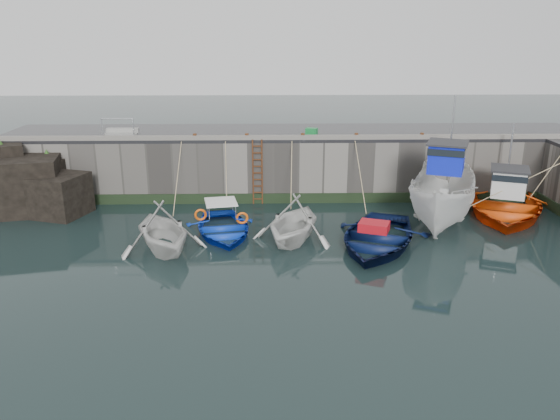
{
  "coord_description": "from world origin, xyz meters",
  "views": [
    {
      "loc": [
        -1.47,
        -15.87,
        8.02
      ],
      "look_at": [
        -1.01,
        5.16,
        1.2
      ],
      "focal_mm": 35.0,
      "sensor_mm": 36.0,
      "label": 1
    }
  ],
  "objects_px": {
    "boat_near_white": "(163,249)",
    "boat_near_blue": "(223,233)",
    "fish_crate": "(312,131)",
    "boat_far_orange": "(505,205)",
    "bollard_a": "(195,137)",
    "boat_near_navy": "(376,245)",
    "bollard_b": "(247,136)",
    "boat_far_white": "(444,198)",
    "bollard_c": "(303,136)",
    "bollard_d": "(356,136)",
    "bollard_e": "(422,136)",
    "ladder": "(258,172)",
    "boat_near_blacktrim": "(293,240)"
  },
  "relations": [
    {
      "from": "bollard_b",
      "to": "boat_near_navy",
      "type": "bearing_deg",
      "value": -48.51
    },
    {
      "from": "boat_near_blacktrim",
      "to": "bollard_e",
      "type": "relative_size",
      "value": 14.81
    },
    {
      "from": "boat_far_orange",
      "to": "boat_near_blacktrim",
      "type": "bearing_deg",
      "value": -140.99
    },
    {
      "from": "boat_far_white",
      "to": "bollard_c",
      "type": "height_order",
      "value": "boat_far_white"
    },
    {
      "from": "ladder",
      "to": "boat_near_blue",
      "type": "distance_m",
      "value": 4.69
    },
    {
      "from": "boat_near_blue",
      "to": "bollard_e",
      "type": "xyz_separation_m",
      "value": [
        9.4,
        4.52,
        3.3
      ]
    },
    {
      "from": "boat_near_navy",
      "to": "bollard_c",
      "type": "xyz_separation_m",
      "value": [
        -2.61,
        6.01,
        3.3
      ]
    },
    {
      "from": "boat_near_navy",
      "to": "bollard_b",
      "type": "relative_size",
      "value": 20.31
    },
    {
      "from": "boat_far_white",
      "to": "boat_far_orange",
      "type": "relative_size",
      "value": 0.96
    },
    {
      "from": "boat_near_white",
      "to": "bollard_d",
      "type": "distance_m",
      "value": 10.97
    },
    {
      "from": "boat_near_blue",
      "to": "bollard_a",
      "type": "xyz_separation_m",
      "value": [
        -1.6,
        4.52,
        3.3
      ]
    },
    {
      "from": "ladder",
      "to": "boat_far_orange",
      "type": "distance_m",
      "value": 11.7
    },
    {
      "from": "fish_crate",
      "to": "boat_near_navy",
      "type": "bearing_deg",
      "value": -52.82
    },
    {
      "from": "boat_near_blue",
      "to": "boat_near_blacktrim",
      "type": "distance_m",
      "value": 3.05
    },
    {
      "from": "boat_far_white",
      "to": "fish_crate",
      "type": "xyz_separation_m",
      "value": [
        -5.48,
        4.67,
        2.14
      ]
    },
    {
      "from": "boat_near_blue",
      "to": "bollard_c",
      "type": "distance_m",
      "value": 6.65
    },
    {
      "from": "fish_crate",
      "to": "bollard_b",
      "type": "height_order",
      "value": "fish_crate"
    },
    {
      "from": "boat_near_navy",
      "to": "fish_crate",
      "type": "bearing_deg",
      "value": 127.24
    },
    {
      "from": "boat_far_white",
      "to": "bollard_a",
      "type": "xyz_separation_m",
      "value": [
        -11.21,
        3.4,
        2.12
      ]
    },
    {
      "from": "ladder",
      "to": "boat_far_orange",
      "type": "xyz_separation_m",
      "value": [
        11.49,
        -1.91,
        -1.14
      ]
    },
    {
      "from": "bollard_a",
      "to": "bollard_d",
      "type": "xyz_separation_m",
      "value": [
        7.8,
        0.0,
        0.0
      ]
    },
    {
      "from": "bollard_b",
      "to": "bollard_e",
      "type": "xyz_separation_m",
      "value": [
        8.5,
        0.0,
        0.0
      ]
    },
    {
      "from": "boat_near_white",
      "to": "ladder",
      "type": "bearing_deg",
      "value": 34.09
    },
    {
      "from": "bollard_e",
      "to": "ladder",
      "type": "bearing_deg",
      "value": -177.6
    },
    {
      "from": "ladder",
      "to": "bollard_a",
      "type": "height_order",
      "value": "bollard_a"
    },
    {
      "from": "boat_near_white",
      "to": "fish_crate",
      "type": "relative_size",
      "value": 7.45
    },
    {
      "from": "boat_near_navy",
      "to": "boat_far_white",
      "type": "height_order",
      "value": "boat_far_white"
    },
    {
      "from": "fish_crate",
      "to": "bollard_a",
      "type": "relative_size",
      "value": 2.02
    },
    {
      "from": "boat_near_white",
      "to": "boat_far_white",
      "type": "distance_m",
      "value": 12.2
    },
    {
      "from": "bollard_d",
      "to": "bollard_e",
      "type": "xyz_separation_m",
      "value": [
        3.2,
        0.0,
        0.0
      ]
    },
    {
      "from": "ladder",
      "to": "bollard_a",
      "type": "distance_m",
      "value": 3.47
    },
    {
      "from": "boat_near_white",
      "to": "bollard_d",
      "type": "xyz_separation_m",
      "value": [
        8.4,
        6.22,
        3.3
      ]
    },
    {
      "from": "ladder",
      "to": "boat_near_white",
      "type": "bearing_deg",
      "value": -121.49
    },
    {
      "from": "bollard_b",
      "to": "boat_near_white",
      "type": "bearing_deg",
      "value": -116.52
    },
    {
      "from": "boat_far_orange",
      "to": "bollard_a",
      "type": "relative_size",
      "value": 29.01
    },
    {
      "from": "boat_near_white",
      "to": "boat_near_blue",
      "type": "distance_m",
      "value": 2.78
    },
    {
      "from": "boat_near_blacktrim",
      "to": "bollard_b",
      "type": "distance_m",
      "value": 6.59
    },
    {
      "from": "fish_crate",
      "to": "bollard_a",
      "type": "distance_m",
      "value": 5.86
    },
    {
      "from": "bollard_d",
      "to": "boat_far_orange",
      "type": "bearing_deg",
      "value": -18.53
    },
    {
      "from": "bollard_e",
      "to": "boat_near_navy",
      "type": "bearing_deg",
      "value": -117.94
    },
    {
      "from": "boat_near_white",
      "to": "bollard_e",
      "type": "distance_m",
      "value": 13.57
    },
    {
      "from": "boat_near_navy",
      "to": "bollard_b",
      "type": "bearing_deg",
      "value": 152.72
    },
    {
      "from": "boat_near_navy",
      "to": "bollard_e",
      "type": "relative_size",
      "value": 20.31
    },
    {
      "from": "fish_crate",
      "to": "boat_near_white",
      "type": "bearing_deg",
      "value": -109.04
    },
    {
      "from": "bollard_a",
      "to": "bollard_c",
      "type": "height_order",
      "value": "same"
    },
    {
      "from": "ladder",
      "to": "bollard_a",
      "type": "xyz_separation_m",
      "value": [
        -3.0,
        0.34,
        1.71
      ]
    },
    {
      "from": "boat_near_white",
      "to": "boat_near_navy",
      "type": "bearing_deg",
      "value": -22.97
    },
    {
      "from": "boat_near_blue",
      "to": "fish_crate",
      "type": "bearing_deg",
      "value": 44.24
    },
    {
      "from": "boat_near_blacktrim",
      "to": "bollard_d",
      "type": "relative_size",
      "value": 14.81
    },
    {
      "from": "boat_near_navy",
      "to": "bollard_b",
      "type": "distance_m",
      "value": 8.67
    }
  ]
}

